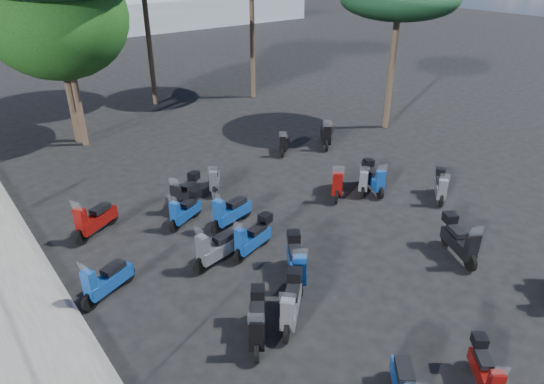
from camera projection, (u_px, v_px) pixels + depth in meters
ground at (317, 303)px, 12.48m from camera, size 120.00×120.00×0.00m
sidewalk at (17, 346)px, 11.04m from camera, size 3.00×30.00×0.15m
scooter_2 at (257, 323)px, 11.10m from camera, size 1.19×1.46×1.37m
scooter_3 at (218, 248)px, 13.80m from camera, size 1.86×0.68×1.49m
scooter_4 at (107, 281)px, 12.51m from camera, size 1.68×0.89×1.41m
scooter_5 at (95, 220)px, 15.22m from camera, size 1.70×1.06×1.49m
scooter_8 at (291, 304)px, 11.64m from camera, size 1.43×1.34×1.42m
scooter_9 at (296, 262)px, 13.14m from camera, size 1.16×1.63×1.46m
scooter_10 at (231, 212)px, 15.66m from camera, size 1.83×0.75×1.48m
scooter_11 at (186, 210)px, 15.84m from camera, size 1.52×0.88×1.29m
scooter_13 at (485, 372)px, 9.91m from camera, size 1.09×1.23×1.20m
scooter_14 at (253, 238)px, 14.29m from camera, size 1.68×0.77×1.38m
scooter_15 at (185, 193)px, 16.89m from camera, size 1.56×1.03×1.38m
scooter_16 at (214, 180)px, 17.99m from camera, size 0.97×1.34×1.24m
scooter_19 at (459, 241)px, 14.09m from camera, size 1.02×1.69×1.45m
scooter_20 at (374, 179)px, 17.93m from camera, size 0.95×1.57×1.35m
scooter_21 at (337, 183)px, 17.61m from camera, size 1.40×1.35×1.46m
scooter_22 at (285, 144)px, 21.27m from camera, size 1.16×1.08×1.19m
scooter_26 at (440, 187)px, 17.38m from camera, size 1.30×1.15×1.26m
scooter_27 at (364, 179)px, 17.97m from camera, size 1.30×1.14×1.26m
scooter_28 at (326, 136)px, 21.96m from camera, size 1.23×1.49×1.45m
broadleaf_tree at (56, 19)px, 20.29m from camera, size 5.98×5.98×8.02m
pine_3 at (399, 0)px, 21.76m from camera, size 5.36×5.36×6.98m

